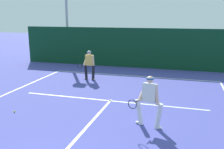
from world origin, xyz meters
TOP-DOWN VIEW (x-y plane):
  - court_line_baseline_far at (0.00, 10.80)m, footprint 9.52×0.10m
  - court_line_service at (0.00, 6.26)m, footprint 7.76×0.10m
  - court_line_centre at (0.00, 3.20)m, footprint 0.10×6.40m
  - player_near at (1.86, 4.25)m, footprint 1.04×0.88m
  - player_far at (-2.09, 9.26)m, footprint 0.82×0.85m
  - tennis_ball at (-3.00, 4.06)m, footprint 0.07×0.07m
  - back_fence_windscreen at (0.00, 13.25)m, footprint 16.90×0.12m
  - light_pole at (-5.77, 14.27)m, footprint 0.55×0.44m

SIDE VIEW (x-z plane):
  - court_line_baseline_far at x=0.00m, z-range 0.00..0.01m
  - court_line_service at x=0.00m, z-range 0.00..0.01m
  - court_line_centre at x=0.00m, z-range 0.00..0.01m
  - tennis_ball at x=-3.00m, z-range 0.00..0.07m
  - player_far at x=-2.09m, z-range 0.08..1.69m
  - player_near at x=1.86m, z-range 0.08..1.74m
  - back_fence_windscreen at x=0.00m, z-range 0.00..2.64m
  - light_pole at x=-5.77m, z-range 0.81..7.20m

